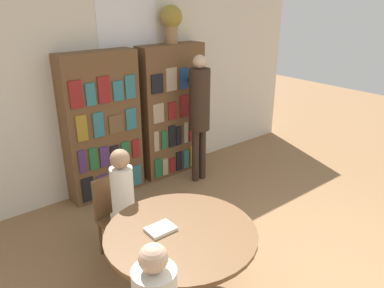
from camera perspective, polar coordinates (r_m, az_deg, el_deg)
wall_back at (r=5.43m, az=-9.44°, el=9.57°), size 6.40×0.07×3.00m
bookshelf_left at (r=5.15m, az=-13.54°, el=2.55°), size 1.03×0.34×1.98m
bookshelf_right at (r=5.70m, az=-3.11°, el=5.01°), size 1.03×0.34×1.98m
flower_vase at (r=5.48m, az=-3.21°, el=18.31°), size 0.32×0.32×0.53m
reading_table at (r=3.35m, az=-1.68°, el=-14.71°), size 1.32×1.32×0.75m
chair_left_side at (r=4.09m, az=-11.38°, el=-10.16°), size 0.44×0.44×0.89m
seated_reader_left at (r=3.85m, az=-10.06°, el=-8.59°), size 0.26×0.36×1.25m
librarian_standing at (r=5.34m, az=1.11°, el=5.80°), size 0.30×0.57×1.88m
open_book_on_table at (r=3.29m, az=-4.81°, el=-12.79°), size 0.24×0.18×0.03m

